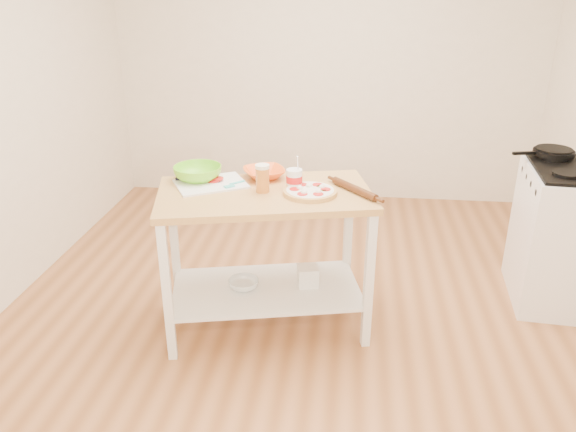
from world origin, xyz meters
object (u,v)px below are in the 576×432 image
Objects in this scene: skillet at (553,152)px; rolling_pin at (354,189)px; gas_stove at (567,236)px; shelf_bin at (308,276)px; beer_pint at (262,178)px; green_bowl at (198,173)px; knife at (192,179)px; pizza at (310,191)px; shelf_glass_bowl at (244,284)px; cutting_board at (210,183)px; yogurt_tub at (294,179)px; prep_island at (265,231)px; orange_bowl at (264,173)px; spatula at (234,184)px.

rolling_pin is at bearing -163.67° from skillet.
gas_stove is 1.75m from shelf_bin.
green_bowl is at bearing 160.73° from beer_pint.
shelf_bin is (0.72, -0.05, -0.60)m from knife.
shelf_glass_bowl is (-0.40, -0.02, -0.63)m from pizza.
cutting_board is at bearing -174.97° from skillet.
yogurt_tub is at bearing -160.83° from gas_stove.
rolling_pin is (0.35, -0.03, -0.04)m from yogurt_tub.
yogurt_tub is 1.64× the size of shelf_bin.
shelf_bin is at bearing 174.44° from rolling_pin.
orange_bowl is at bearing 99.34° from prep_island.
orange_bowl is 0.70m from shelf_bin.
skillet reaches higher than spatula.
knife is 1.08× the size of orange_bowl.
gas_stove is at bearing 9.26° from green_bowl.
beer_pint is at bearing -19.27° from green_bowl.
green_bowl is 0.74m from shelf_glass_bowl.
rolling_pin reaches higher than shelf_glass_bowl.
cutting_board is at bearing -164.00° from gas_stove.
orange_bowl reaches higher than rolling_pin.
spatula is 0.63m from shelf_glass_bowl.
beer_pint reaches higher than rolling_pin.
shelf_glass_bowl is (-0.30, -0.10, -0.67)m from yogurt_tub.
green_bowl is at bearing -165.97° from gas_stove.
shelf_glass_bowl is (0.33, -0.15, -0.63)m from knife.
skillet is (1.82, 0.75, 0.32)m from prep_island.
skillet is 1.32× the size of pizza.
gas_stove is 4.12× the size of knife.
pizza is at bearing -36.97° from cutting_board.
green_bowl is at bearing 116.22° from spatula.
orange_bowl is 0.26m from yogurt_tub.
shelf_bin is at bearing -168.66° from skillet.
green_bowl reaches higher than spatula.
knife is at bearing 175.48° from rolling_pin.
green_bowl is 0.80× the size of rolling_pin.
skillet reaches higher than pizza.
gas_stove is 1.81m from pizza.
shelf_glass_bowl is at bearing -30.53° from knife.
gas_stove reaches higher than beer_pint.
knife reaches higher than shelf_glass_bowl.
pizza is 1.16× the size of knife.
spatula is 0.36m from yogurt_tub.
shelf_glass_bowl is (-2.07, -0.56, -0.18)m from gas_stove.
prep_island is 0.54m from green_bowl.
knife reaches higher than spatula.
spatula is 0.28m from knife.
spatula is 1.12× the size of shelf_bin.
spatula is at bearing -173.23° from skillet.
gas_stove is at bearing 8.43° from orange_bowl.
shelf_bin is (0.25, 0.07, -0.33)m from prep_island.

